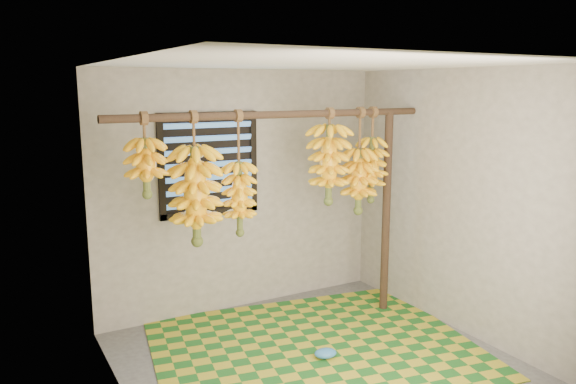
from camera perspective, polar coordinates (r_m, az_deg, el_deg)
floor at (r=4.79m, az=3.37°, el=-17.26°), size 3.00×3.00×0.01m
ceiling at (r=4.24m, az=3.73°, el=12.94°), size 3.00×3.00×0.01m
wall_back at (r=5.65m, az=-4.73°, el=0.06°), size 3.00×0.01×2.40m
wall_left at (r=3.78m, az=-16.11°, el=-5.63°), size 0.01×3.00×2.40m
wall_right at (r=5.31m, az=17.35°, el=-1.09°), size 0.01×3.00×2.40m
window at (r=5.44m, az=-8.01°, el=2.79°), size 1.00×0.04×1.00m
hanging_pole at (r=4.84m, az=-0.88°, el=7.87°), size 3.00×0.06×0.06m
support_post at (r=5.64m, az=9.95°, el=-2.15°), size 0.08×0.08×2.00m
woven_mat at (r=5.06m, az=2.73°, el=-15.48°), size 3.04×2.60×0.01m
plastic_bag at (r=4.87m, az=3.83°, el=-16.03°), size 0.22×0.18×0.08m
banana_bunch_a at (r=4.44m, az=-14.23°, el=2.44°), size 0.29×0.29×0.66m
banana_bunch_b at (r=4.60m, az=-9.35°, el=-0.37°), size 0.39×0.39×1.09m
banana_bunch_c at (r=4.75m, az=-4.96°, el=-0.64°), size 0.28×0.28×1.06m
banana_bunch_d at (r=5.15m, az=4.17°, el=2.81°), size 0.37×0.37×0.88m
banana_bunch_e at (r=5.37m, az=7.20°, el=1.14°), size 0.34×0.34×1.00m
banana_bunch_f at (r=5.44m, az=8.48°, el=2.28°), size 0.30×0.30×0.91m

